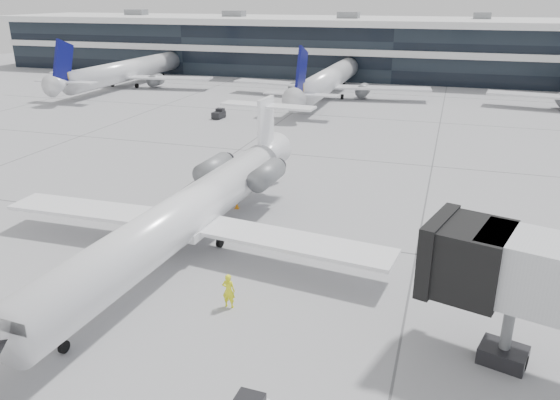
% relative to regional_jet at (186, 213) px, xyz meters
% --- Properties ---
extents(ground, '(220.00, 220.00, 0.00)m').
position_rel_regional_jet_xyz_m(ground, '(4.11, 3.91, -2.62)').
color(ground, gray).
rests_on(ground, ground).
extents(terminal, '(170.00, 22.00, 10.00)m').
position_rel_regional_jet_xyz_m(terminal, '(4.11, 85.91, 2.38)').
color(terminal, black).
rests_on(terminal, ground).
extents(bg_jet_left, '(32.00, 40.00, 9.60)m').
position_rel_regional_jet_xyz_m(bg_jet_left, '(-40.89, 58.91, -2.62)').
color(bg_jet_left, silver).
rests_on(bg_jet_left, ground).
extents(bg_jet_center, '(32.00, 40.00, 9.60)m').
position_rel_regional_jet_xyz_m(bg_jet_center, '(-3.89, 58.91, -2.62)').
color(bg_jet_center, silver).
rests_on(bg_jet_center, ground).
extents(regional_jet, '(26.65, 33.26, 7.68)m').
position_rel_regional_jet_xyz_m(regional_jet, '(0.00, 0.00, 0.00)').
color(regional_jet, white).
rests_on(regional_jet, ground).
extents(ramp_worker, '(0.72, 0.48, 1.94)m').
position_rel_regional_jet_xyz_m(ramp_worker, '(5.11, -5.49, -1.65)').
color(ramp_worker, '#FAFF1A').
rests_on(ramp_worker, ground).
extents(traffic_cone, '(0.43, 0.43, 0.53)m').
position_rel_regional_jet_xyz_m(traffic_cone, '(0.21, 7.91, -2.37)').
color(traffic_cone, orange).
rests_on(traffic_cone, ground).
extents(far_tug, '(1.36, 2.11, 1.28)m').
position_rel_regional_jet_xyz_m(far_tug, '(-14.33, 37.93, -2.05)').
color(far_tug, black).
rests_on(far_tug, ground).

